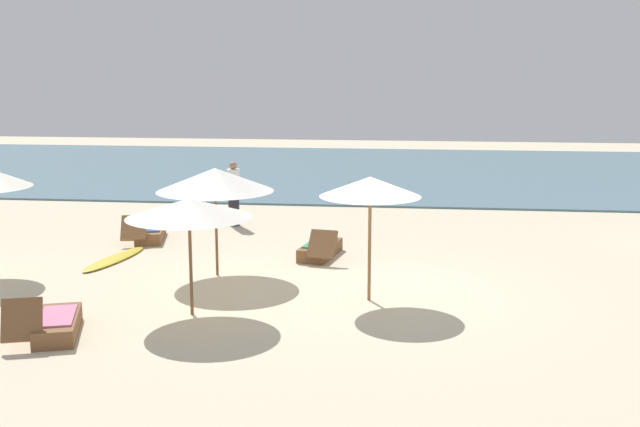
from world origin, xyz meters
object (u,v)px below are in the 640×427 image
Objects in this scene: umbrella_0 at (189,208)px; surfboard at (115,259)px; lounger_0 at (320,249)px; umbrella_4 at (215,180)px; lounger_2 at (55,325)px; lounger_1 at (149,233)px; person_0 at (234,194)px; umbrella_1 at (370,187)px.

umbrella_0 is 4.67m from surfboard.
umbrella_4 is at bearing -137.20° from lounger_0.
lounger_2 is at bearing -144.68° from umbrella_0.
lounger_2 reaches higher than lounger_1.
lounger_0 is at bearing -50.11° from person_0.
umbrella_1 is 7.40m from person_0.
umbrella_0 is at bearing -158.15° from umbrella_1.
lounger_1 is (-5.48, 4.25, -1.85)m from umbrella_1.
lounger_0 is 4.15m from person_0.
umbrella_4 is 5.04m from person_0.
lounger_0 is (1.85, 1.72, -1.73)m from umbrella_4.
umbrella_1 reaches higher than lounger_1.
person_0 is (-0.97, 7.36, -0.96)m from umbrella_0.
lounger_0 is 1.05× the size of person_0.
lounger_1 is at bearing 164.35° from lounger_0.
umbrella_0 is 1.24× the size of person_0.
lounger_1 is at bearing -129.64° from person_0.
surfboard is at bearing 157.97° from umbrella_1.
lounger_0 reaches higher than surfboard.
umbrella_1 is 0.96× the size of umbrella_4.
umbrella_1 is 1.26× the size of lounger_0.
person_0 is (1.62, 1.95, 0.66)m from lounger_1.
lounger_2 is at bearing -122.22° from lounger_0.
umbrella_1 reaches higher than surfboard.
umbrella_0 reaches higher than lounger_1.
umbrella_1 is at bearing -23.47° from umbrella_4.
person_0 is at bearing 121.89° from umbrella_1.
umbrella_0 reaches higher than lounger_0.
umbrella_0 reaches higher than surfboard.
lounger_0 is at bearing 68.53° from umbrella_0.
umbrella_4 is at bearing -20.18° from surfboard.
lounger_2 is (0.78, -6.68, 0.00)m from lounger_1.
lounger_1 is 2.62m from person_0.
person_0 is at bearing 50.36° from lounger_1.
umbrella_4 reaches higher than lounger_1.
surfboard is at bearing 128.08° from umbrella_0.
umbrella_4 reaches higher than surfboard.
surfboard is (-4.33, -0.81, -0.14)m from lounger_0.
lounger_0 is 0.99× the size of lounger_1.
umbrella_0 is 2.51m from umbrella_4.
umbrella_1 is at bearing -37.79° from lounger_1.
lounger_1 is at bearing 96.70° from lounger_2.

